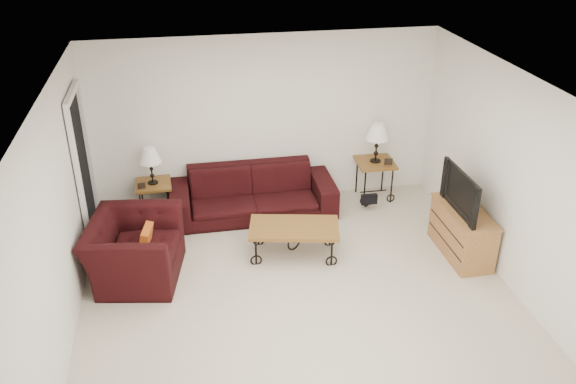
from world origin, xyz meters
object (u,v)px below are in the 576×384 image
object	(u,v)px
sofa	(253,193)
backpack	(367,193)
side_table_right	(374,179)
lamp_right	(377,143)
tv_stand	(462,232)
television	(467,191)
lamp_left	(151,166)
armchair	(134,249)
side_table_left	(155,200)
coffee_table	(294,241)

from	to	relation	value
sofa	backpack	xyz separation A→B (m)	(1.68, -0.10, -0.11)
side_table_right	sofa	bearing A→B (deg)	-174.53
lamp_right	tv_stand	world-z (taller)	lamp_right
sofa	television	size ratio (longest dim) A/B	2.47
side_table_right	backpack	distance (m)	0.35
lamp_left	television	size ratio (longest dim) A/B	0.56
armchair	television	distance (m)	4.13
lamp_right	armchair	world-z (taller)	lamp_right
side_table_left	backpack	distance (m)	3.08
lamp_left	tv_stand	xyz separation A→B (m)	(3.89, -1.72, -0.49)
side_table_left	tv_stand	xyz separation A→B (m)	(3.89, -1.72, 0.05)
armchair	backpack	world-z (taller)	armchair
side_table_left	lamp_left	size ratio (longest dim) A/B	1.00
tv_stand	television	xyz separation A→B (m)	(-0.02, 0.00, 0.59)
backpack	side_table_left	bearing A→B (deg)	176.06
coffee_table	lamp_right	bearing A→B (deg)	42.01
sofa	lamp_right	world-z (taller)	lamp_right
side_table_right	television	world-z (taller)	television
armchair	tv_stand	bearing A→B (deg)	-83.28
tv_stand	lamp_right	bearing A→B (deg)	109.93
coffee_table	backpack	bearing A→B (deg)	39.44
side_table_left	lamp_right	size ratio (longest dim) A/B	0.89
side_table_left	side_table_right	world-z (taller)	side_table_right
lamp_right	television	size ratio (longest dim) A/B	0.63
sofa	armchair	size ratio (longest dim) A/B	2.00
side_table_left	sofa	bearing A→B (deg)	-7.40
television	backpack	bearing A→B (deg)	-150.88
armchair	lamp_left	bearing A→B (deg)	1.82
sofa	coffee_table	xyz separation A→B (m)	(0.38, -1.17, -0.13)
side_table_right	backpack	world-z (taller)	side_table_right
side_table_right	tv_stand	bearing A→B (deg)	-70.07
sofa	side_table_left	xyz separation A→B (m)	(-1.39, 0.18, -0.08)
coffee_table	backpack	world-z (taller)	backpack
side_table_left	lamp_left	xyz separation A→B (m)	(0.00, 0.00, 0.54)
tv_stand	television	size ratio (longest dim) A/B	1.12
side_table_right	lamp_right	world-z (taller)	lamp_right
armchair	tv_stand	xyz separation A→B (m)	(4.11, -0.25, -0.06)
sofa	side_table_right	xyz separation A→B (m)	(1.88, 0.18, -0.04)
side_table_left	side_table_right	bearing A→B (deg)	0.00
sofa	coffee_table	bearing A→B (deg)	-72.10
side_table_right	tv_stand	size ratio (longest dim) A/B	0.57
lamp_left	side_table_left	bearing A→B (deg)	0.00
sofa	backpack	size ratio (longest dim) A/B	4.97
sofa	tv_stand	size ratio (longest dim) A/B	2.22
coffee_table	backpack	size ratio (longest dim) A/B	2.39
lamp_left	armchair	xyz separation A→B (m)	(-0.22, -1.47, -0.42)
side_table_right	armchair	bearing A→B (deg)	-157.17
lamp_left	armchair	world-z (taller)	lamp_left
side_table_left	lamp_right	xyz separation A→B (m)	(3.27, 0.00, 0.63)
sofa	tv_stand	world-z (taller)	sofa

